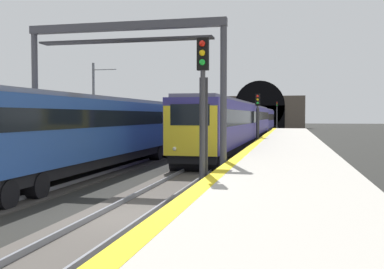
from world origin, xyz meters
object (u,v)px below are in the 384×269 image
at_px(railway_signal_far, 277,113).
at_px(catenary_mast_near, 94,105).
at_px(overhead_signal_gantry, 125,61).
at_px(railway_signal_near, 203,105).
at_px(train_adjacent_platform, 188,123).
at_px(railway_signal_mid, 258,116).
at_px(train_main_approaching, 250,121).

distance_m(railway_signal_far, catenary_mast_near, 59.81).
bearing_deg(overhead_signal_gantry, railway_signal_near, -134.17).
height_order(train_adjacent_platform, railway_signal_mid, railway_signal_mid).
height_order(railway_signal_near, catenary_mast_near, catenary_mast_near).
height_order(train_adjacent_platform, railway_signal_far, railway_signal_far).
relative_size(railway_signal_mid, railway_signal_far, 0.82).
distance_m(train_adjacent_platform, railway_signal_mid, 7.33).
bearing_deg(train_main_approaching, train_adjacent_platform, -23.70).
relative_size(railway_signal_near, overhead_signal_gantry, 0.60).
distance_m(railway_signal_near, railway_signal_mid, 24.86).
relative_size(overhead_signal_gantry, catenary_mast_near, 1.20).
distance_m(railway_signal_mid, railway_signal_far, 55.45).
bearing_deg(train_main_approaching, railway_signal_mid, 8.89).
distance_m(railway_signal_near, overhead_signal_gantry, 6.39).
bearing_deg(catenary_mast_near, railway_signal_near, -147.52).
distance_m(train_adjacent_platform, railway_signal_far, 53.41).
bearing_deg(train_adjacent_platform, catenary_mast_near, -53.81).
bearing_deg(railway_signal_near, train_adjacent_platform, -165.92).
height_order(railway_signal_far, overhead_signal_gantry, overhead_signal_gantry).
xyz_separation_m(train_main_approaching, railway_signal_near, (-38.23, -1.82, 0.98)).
relative_size(train_adjacent_platform, railway_signal_mid, 12.82).
distance_m(train_adjacent_platform, overhead_signal_gantry, 23.48).
relative_size(train_main_approaching, railway_signal_near, 11.44).
height_order(railway_signal_mid, railway_signal_far, railway_signal_far).
bearing_deg(railway_signal_mid, catenary_mast_near, -79.27).
height_order(train_adjacent_platform, overhead_signal_gantry, overhead_signal_gantry).
xyz_separation_m(train_adjacent_platform, railway_signal_mid, (-2.49, -6.86, 0.73)).
xyz_separation_m(train_adjacent_platform, railway_signal_far, (52.95, -6.86, 1.30)).
bearing_deg(overhead_signal_gantry, railway_signal_far, -3.26).
height_order(train_adjacent_platform, railway_signal_near, railway_signal_near).
distance_m(overhead_signal_gantry, catenary_mast_near, 20.50).
relative_size(train_adjacent_platform, catenary_mast_near, 8.19).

